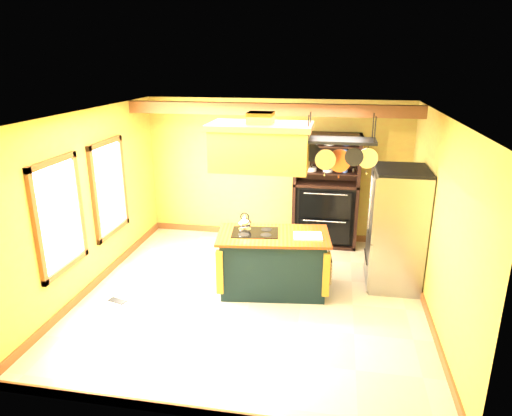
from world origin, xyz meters
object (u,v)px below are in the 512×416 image
(kitchen_island, at_px, (273,262))
(refrigerator, at_px, (396,231))
(hutch, at_px, (325,202))
(range_hood, at_px, (260,145))
(pot_rack, at_px, (340,148))

(kitchen_island, xyz_separation_m, refrigerator, (1.82, 0.55, 0.42))
(hutch, bearing_deg, refrigerator, -52.84)
(range_hood, relative_size, refrigerator, 0.78)
(range_hood, distance_m, hutch, 2.62)
(pot_rack, xyz_separation_m, hutch, (-0.20, 2.00, -1.40))
(range_hood, height_order, hutch, range_hood)
(kitchen_island, distance_m, range_hood, 1.79)
(kitchen_island, bearing_deg, hutch, 63.69)
(pot_rack, bearing_deg, refrigerator, 30.46)
(refrigerator, distance_m, hutch, 1.84)
(kitchen_island, xyz_separation_m, range_hood, (-0.20, -0.00, 1.78))
(range_hood, xyz_separation_m, hutch, (0.90, 2.01, -1.41))
(range_hood, bearing_deg, hutch, 65.89)
(range_hood, height_order, pot_rack, same)
(kitchen_island, bearing_deg, refrigerator, 9.67)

